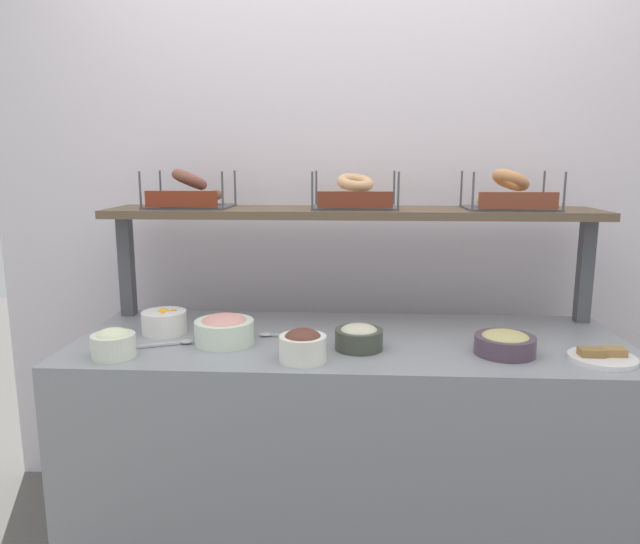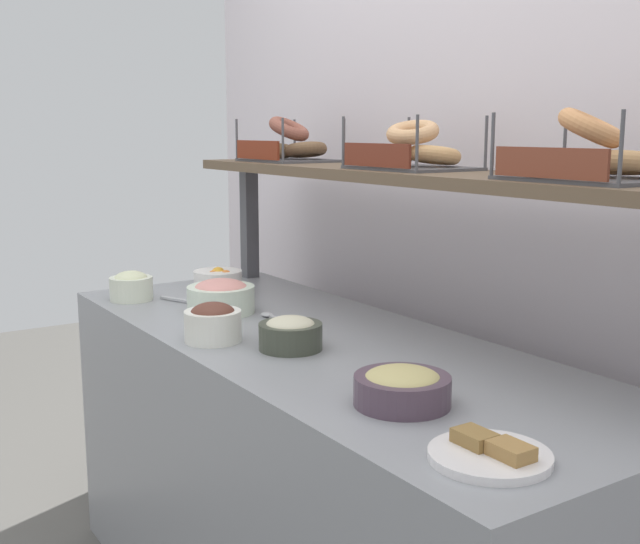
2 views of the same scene
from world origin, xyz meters
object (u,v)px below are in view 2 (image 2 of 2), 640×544
Objects in this scene: bowl_fruit_salad at (218,282)px; bowl_chocolate_spread at (213,322)px; bowl_lox_spread at (221,296)px; bagel_basket_plain at (411,152)px; bowl_tuna_salad at (290,333)px; bagel_basket_sesame at (587,158)px; serving_spoon_near_plate at (272,318)px; serving_plate_white at (490,454)px; bowl_potato_salad at (131,286)px; bowl_hummus at (402,387)px; bagel_basket_cinnamon_raisin at (288,147)px; serving_spoon_by_edge at (189,301)px.

bowl_chocolate_spread is at bearing -27.38° from bowl_fruit_salad.
bagel_basket_plain is (0.43, 0.35, 0.43)m from bowl_lox_spread.
bagel_basket_sesame is (0.56, 0.37, 0.44)m from bowl_tuna_salad.
bowl_tuna_salad reaches higher than serving_spoon_near_plate.
bowl_lox_spread is 0.70m from bagel_basket_plain.
serving_plate_white reaches higher than serving_spoon_near_plate.
bowl_tuna_salad is 0.58m from bagel_basket_plain.
serving_plate_white is (0.92, 0.05, -0.04)m from bowl_chocolate_spread.
serving_plate_white is at bearing -66.45° from bagel_basket_sesame.
bowl_tuna_salad is at bearing -87.26° from bagel_basket_plain.
bagel_basket_plain is at bearing 92.74° from bowl_tuna_salad.
bowl_chocolate_spread is 1.08× the size of bowl_potato_salad.
bowl_potato_salad is 1.52m from serving_plate_white.
bowl_fruit_salad is at bearing 175.82° from serving_spoon_near_plate.
bowl_tuna_salad is 0.71m from bowl_fruit_salad.
bowl_potato_salad is at bearing -175.41° from bowl_hummus.
bagel_basket_sesame reaches higher than bowl_potato_salad.
bowl_fruit_salad is 1.17m from bowl_hummus.
serving_spoon_near_plate is 0.57× the size of bagel_basket_plain.
bowl_fruit_salad is 0.26m from bowl_lox_spread.
bowl_fruit_salad is 1.08× the size of bowl_chocolate_spread.
bowl_lox_spread is 0.98× the size of serving_plate_white.
bagel_basket_plain is (0.75, 0.51, 0.43)m from bowl_potato_salad.
bagel_basket_cinnamon_raisin is at bearing 77.34° from bowl_potato_salad.
bowl_hummus is 0.77m from bagel_basket_plain.
bagel_basket_plain is at bearing 73.24° from bowl_chocolate_spread.
bowl_tuna_salad reaches higher than serving_plate_white.
bowl_fruit_salad is 0.16m from serving_spoon_by_edge.
serving_spoon_by_edge is (-1.08, 0.03, -0.03)m from bowl_hummus.
bowl_chocolate_spread is at bearing -0.17° from bowl_potato_salad.
bowl_lox_spread is (0.32, 0.16, 0.00)m from bowl_potato_salad.
bowl_tuna_salad reaches higher than serving_spoon_by_edge.
bagel_basket_sesame is (0.73, 0.50, 0.43)m from bowl_chocolate_spread.
bowl_chocolate_spread is 0.85× the size of serving_spoon_by_edge.
bowl_lox_spread is 1.10× the size of serving_spoon_near_plate.
bowl_potato_salad is 1.48m from bagel_basket_sesame.
serving_spoon_by_edge is at bearing 163.56° from bowl_chocolate_spread.
bowl_fruit_salad is at bearing 168.36° from bowl_tuna_salad.
bagel_basket_sesame reaches higher than bagel_basket_plain.
bagel_basket_cinnamon_raisin reaches higher than bowl_potato_salad.
bowl_lox_spread is at bearing 150.06° from bowl_chocolate_spread.
bagel_basket_plain is at bearing 139.51° from bowl_hummus.
serving_plate_white is 1.18× the size of serving_spoon_by_edge.
bowl_hummus is at bearing -20.41° from bagel_basket_cinnamon_raisin.
bowl_chocolate_spread is (-0.17, -0.13, 0.01)m from bowl_tuna_salad.
serving_plate_white is (0.29, -0.05, -0.03)m from bowl_hummus.
bowl_tuna_salad is at bearing 9.21° from bowl_potato_salad.
bowl_hummus is 1.08m from serving_spoon_by_edge.
bagel_basket_cinnamon_raisin is (-0.20, 0.36, 0.43)m from bowl_lox_spread.
bagel_basket_sesame reaches higher than bowl_fruit_salad.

